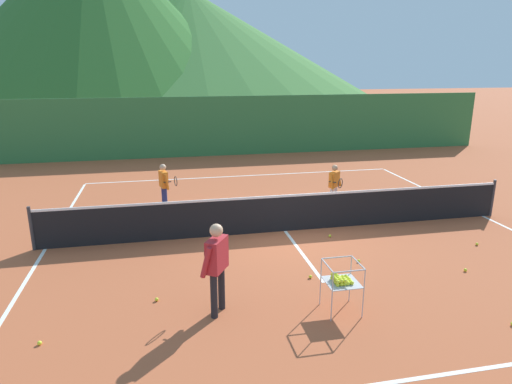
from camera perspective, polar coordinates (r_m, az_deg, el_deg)
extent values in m
plane|color=#B25633|center=(11.69, 3.71, -4.94)|extent=(120.00, 120.00, 0.00)
cube|color=white|center=(6.93, 17.53, -21.87)|extent=(11.58, 0.08, 0.01)
cube|color=white|center=(17.31, -1.55, 2.06)|extent=(11.58, 0.08, 0.01)
cube|color=white|center=(11.67, -25.09, -6.53)|extent=(0.08, 11.86, 0.01)
cube|color=white|center=(14.29, 26.73, -2.73)|extent=(0.08, 11.86, 0.01)
cube|color=white|center=(11.69, 3.71, -4.93)|extent=(0.08, 5.81, 0.01)
cylinder|color=#333338|center=(11.55, -26.53, -4.17)|extent=(0.08, 0.08, 1.05)
cylinder|color=#333338|center=(14.30, 27.73, -0.66)|extent=(0.08, 0.08, 1.05)
cube|color=black|center=(11.54, 3.75, -2.81)|extent=(11.97, 0.02, 0.92)
cube|color=white|center=(11.39, 3.79, -0.50)|extent=(11.97, 0.03, 0.06)
cylinder|color=black|center=(7.81, -5.33, -12.94)|extent=(0.12, 0.12, 0.81)
cylinder|color=black|center=(8.05, -4.39, -11.95)|extent=(0.12, 0.12, 0.81)
cube|color=#B2262D|center=(7.63, -4.98, -7.88)|extent=(0.44, 0.53, 0.57)
sphere|color=#DBAD84|center=(7.46, -5.05, -4.86)|extent=(0.22, 0.22, 0.22)
cylinder|color=#B2262D|center=(7.44, -6.35, -8.85)|extent=(0.23, 0.19, 0.55)
cylinder|color=#B2262D|center=(7.89, -4.40, -7.35)|extent=(0.19, 0.16, 0.56)
torus|color=#262628|center=(8.01, -6.10, -7.36)|extent=(0.17, 0.26, 0.29)
cylinder|color=black|center=(7.91, -4.49, -7.62)|extent=(0.20, 0.14, 0.03)
cylinder|color=navy|center=(13.69, -11.63, -0.60)|extent=(0.10, 0.10, 0.67)
cylinder|color=navy|center=(13.45, -11.36, -0.89)|extent=(0.10, 0.10, 0.67)
cube|color=orange|center=(13.42, -11.63, 1.60)|extent=(0.28, 0.43, 0.47)
sphere|color=#DBAD84|center=(13.34, -11.71, 3.09)|extent=(0.19, 0.19, 0.19)
cylinder|color=orange|center=(13.66, -11.63, 1.72)|extent=(0.19, 0.11, 0.46)
cylinder|color=orange|center=(13.22, -11.23, 1.25)|extent=(0.15, 0.10, 0.46)
torus|color=#262628|center=(13.29, -10.12, 1.36)|extent=(0.09, 0.29, 0.29)
cylinder|color=black|center=(13.23, -11.15, 1.24)|extent=(0.22, 0.08, 0.03)
cylinder|color=silver|center=(13.74, 9.99, -0.52)|extent=(0.10, 0.10, 0.65)
cylinder|color=silver|center=(13.52, 9.53, -0.76)|extent=(0.10, 0.10, 0.65)
cube|color=orange|center=(13.49, 9.87, 1.60)|extent=(0.40, 0.39, 0.45)
sphere|color=tan|center=(13.41, 9.94, 3.02)|extent=(0.18, 0.18, 0.18)
cylinder|color=orange|center=(13.67, 10.48, 1.64)|extent=(0.17, 0.18, 0.44)
cylinder|color=orange|center=(13.29, 9.58, 1.26)|extent=(0.14, 0.14, 0.45)
torus|color=#262628|center=(13.18, 10.62, 1.09)|extent=(0.23, 0.22, 0.29)
cylinder|color=black|center=(13.28, 9.66, 1.25)|extent=(0.17, 0.18, 0.03)
cylinder|color=#B7B7BC|center=(8.21, 8.17, -11.18)|extent=(0.02, 0.02, 0.89)
cylinder|color=#B7B7BC|center=(8.41, 11.83, -10.70)|extent=(0.02, 0.02, 0.89)
cylinder|color=#B7B7BC|center=(7.75, 9.60, -12.99)|extent=(0.02, 0.02, 0.89)
cylinder|color=#B7B7BC|center=(7.96, 13.45, -12.42)|extent=(0.02, 0.02, 0.89)
cube|color=#B7B7BC|center=(8.03, 10.80, -11.14)|extent=(0.56, 0.56, 0.01)
cube|color=#B7B7BC|center=(8.11, 10.18, -8.13)|extent=(0.56, 0.02, 0.02)
cube|color=#B7B7BC|center=(7.65, 11.74, -9.78)|extent=(0.56, 0.02, 0.02)
cube|color=#B7B7BC|center=(7.78, 9.00, -9.16)|extent=(0.02, 0.56, 0.02)
cube|color=#B7B7BC|center=(7.99, 12.81, -8.70)|extent=(0.02, 0.56, 0.02)
sphere|color=yellow|center=(7.86, 10.29, -11.49)|extent=(0.07, 0.07, 0.07)
sphere|color=yellow|center=(7.92, 10.09, -11.24)|extent=(0.07, 0.07, 0.07)
sphere|color=yellow|center=(7.97, 9.97, -11.04)|extent=(0.07, 0.07, 0.07)
sphere|color=yellow|center=(8.02, 9.80, -10.80)|extent=(0.07, 0.07, 0.07)
sphere|color=yellow|center=(8.07, 9.61, -10.66)|extent=(0.07, 0.07, 0.07)
sphere|color=yellow|center=(7.88, 10.76, -11.41)|extent=(0.07, 0.07, 0.07)
sphere|color=yellow|center=(7.93, 10.54, -11.20)|extent=(0.07, 0.07, 0.07)
sphere|color=yellow|center=(7.99, 10.41, -10.97)|extent=(0.07, 0.07, 0.07)
sphere|color=yellow|center=(8.04, 10.19, -10.81)|extent=(0.07, 0.07, 0.07)
sphere|color=yellow|center=(8.10, 10.00, -10.59)|extent=(0.07, 0.07, 0.07)
sphere|color=yellow|center=(7.91, 11.19, -11.33)|extent=(0.07, 0.07, 0.07)
sphere|color=yellow|center=(7.96, 10.98, -11.12)|extent=(0.07, 0.07, 0.07)
sphere|color=yellow|center=(8.01, 10.85, -10.93)|extent=(0.07, 0.07, 0.07)
sphere|color=yellow|center=(8.06, 10.64, -10.71)|extent=(0.07, 0.07, 0.07)
sphere|color=yellow|center=(8.12, 10.52, -10.56)|extent=(0.07, 0.07, 0.07)
sphere|color=yellow|center=(7.93, 11.57, -11.27)|extent=(0.07, 0.07, 0.07)
sphere|color=yellow|center=(7.98, 11.45, -11.08)|extent=(0.07, 0.07, 0.07)
sphere|color=yellow|center=(8.03, 11.27, -10.86)|extent=(0.07, 0.07, 0.07)
sphere|color=yellow|center=(8.09, 11.07, -10.66)|extent=(0.07, 0.07, 0.07)
sphere|color=yellow|center=(8.15, 10.90, -10.48)|extent=(0.07, 0.07, 0.07)
sphere|color=yellow|center=(7.96, 12.04, -11.18)|extent=(0.07, 0.07, 0.07)
sphere|color=yellow|center=(8.00, 11.85, -11.03)|extent=(0.07, 0.07, 0.07)
sphere|color=yellow|center=(8.06, 11.71, -10.78)|extent=(0.07, 0.07, 0.07)
sphere|color=yellow|center=(8.11, 11.50, -10.59)|extent=(0.07, 0.07, 0.07)
sphere|color=yellow|center=(8.17, 11.29, -10.42)|extent=(0.07, 0.07, 0.07)
sphere|color=yellow|center=(7.84, 10.32, -11.12)|extent=(0.07, 0.07, 0.07)
sphere|color=yellow|center=(7.89, 10.13, -10.88)|extent=(0.07, 0.07, 0.07)
sphere|color=yellow|center=(7.95, 9.95, -10.71)|extent=(0.07, 0.07, 0.07)
sphere|color=yellow|center=(8.00, 9.82, -10.50)|extent=(0.07, 0.07, 0.07)
sphere|color=yellow|center=(8.05, 9.65, -10.26)|extent=(0.07, 0.07, 0.07)
sphere|color=yellow|center=(7.86, 10.77, -11.01)|extent=(0.07, 0.07, 0.07)
sphere|color=yellow|center=(7.91, 10.56, -10.83)|extent=(0.07, 0.07, 0.07)
sphere|color=yellow|center=(7.97, 10.36, -10.64)|extent=(0.07, 0.07, 0.07)
sphere|color=yellow|center=(8.02, 10.25, -10.44)|extent=(0.07, 0.07, 0.07)
sphere|color=yellow|center=(8.07, 10.06, -10.21)|extent=(0.07, 0.07, 0.07)
sphere|color=yellow|center=(7.88, 11.23, -10.99)|extent=(0.07, 0.07, 0.07)
sphere|color=yellow|center=(7.94, 11.04, -10.78)|extent=(0.07, 0.07, 0.07)
sphere|color=yellow|center=(8.61, -12.45, -13.13)|extent=(0.07, 0.07, 0.07)
sphere|color=yellow|center=(10.45, 24.97, -8.93)|extent=(0.07, 0.07, 0.07)
sphere|color=yellow|center=(10.15, 12.88, -8.50)|extent=(0.07, 0.07, 0.07)
sphere|color=yellow|center=(8.02, -25.70, -16.83)|extent=(0.07, 0.07, 0.07)
sphere|color=yellow|center=(9.29, 6.90, -10.58)|extent=(0.07, 0.07, 0.07)
sphere|color=yellow|center=(9.41, 11.60, -10.44)|extent=(0.07, 0.07, 0.07)
sphere|color=yellow|center=(11.99, 26.17, -5.92)|extent=(0.07, 0.07, 0.07)
sphere|color=yellow|center=(11.41, 9.33, -5.49)|extent=(0.07, 0.07, 0.07)
cube|color=#33753D|center=(21.08, -3.59, 8.32)|extent=(25.47, 0.08, 2.73)
cone|color=#427A38|center=(62.13, -8.30, 18.07)|extent=(47.21, 47.21, 13.15)
cone|color=#2D6628|center=(58.39, -19.63, 20.63)|extent=(38.60, 38.60, 19.49)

